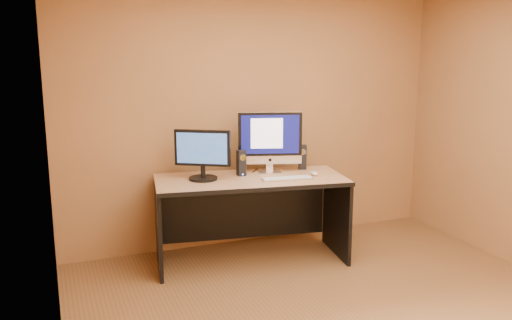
% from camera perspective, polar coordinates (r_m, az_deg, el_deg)
% --- Properties ---
extents(walls, '(4.00, 4.00, 2.60)m').
position_cam_1_polar(walls, '(3.77, 11.10, 0.88)').
color(walls, '#98673D').
rests_on(walls, ground).
extents(desk, '(1.85, 1.03, 0.81)m').
position_cam_1_polar(desk, '(5.13, -0.54, -6.31)').
color(desk, tan).
rests_on(desk, ground).
extents(imac, '(0.66, 0.40, 0.60)m').
position_cam_1_polar(imac, '(5.19, 1.51, 1.92)').
color(imac, silver).
rests_on(imac, desk).
extents(second_monitor, '(0.59, 0.49, 0.46)m').
position_cam_1_polar(second_monitor, '(4.94, -5.63, 0.53)').
color(second_monitor, black).
rests_on(second_monitor, desk).
extents(speaker_left, '(0.07, 0.08, 0.24)m').
position_cam_1_polar(speaker_left, '(5.10, -1.56, -0.32)').
color(speaker_left, black).
rests_on(speaker_left, desk).
extents(speaker_right, '(0.10, 0.10, 0.24)m').
position_cam_1_polar(speaker_right, '(5.39, 4.92, 0.30)').
color(speaker_right, black).
rests_on(speaker_right, desk).
extents(keyboard, '(0.48, 0.19, 0.02)m').
position_cam_1_polar(keyboard, '(4.98, 3.32, -1.94)').
color(keyboard, '#B1B1B5').
rests_on(keyboard, desk).
extents(mouse, '(0.09, 0.13, 0.04)m').
position_cam_1_polar(mouse, '(5.16, 6.17, -1.39)').
color(mouse, silver).
rests_on(mouse, desk).
extents(cable_a, '(0.01, 0.24, 0.01)m').
position_cam_1_polar(cable_a, '(5.35, 1.52, -1.01)').
color(cable_a, black).
rests_on(cable_a, desk).
extents(cable_b, '(0.12, 0.16, 0.01)m').
position_cam_1_polar(cable_b, '(5.32, -0.08, -1.08)').
color(cable_b, black).
rests_on(cable_b, desk).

